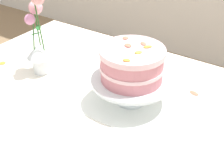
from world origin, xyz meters
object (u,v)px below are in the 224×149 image
at_px(flower_vase, 38,42).
at_px(cake_stand, 131,83).
at_px(layer_cake, 132,64).
at_px(dining_table, 97,124).

bearing_deg(flower_vase, cake_stand, 3.72).
bearing_deg(cake_stand, flower_vase, -176.28).
relative_size(cake_stand, layer_cake, 1.27).
bearing_deg(dining_table, cake_stand, 43.86).
distance_m(dining_table, layer_cake, 0.28).
xyz_separation_m(dining_table, flower_vase, (-0.33, 0.06, 0.24)).
distance_m(cake_stand, flower_vase, 0.43).
height_order(cake_stand, layer_cake, layer_cake).
xyz_separation_m(dining_table, layer_cake, (0.09, 0.09, 0.25)).
relative_size(layer_cake, flower_vase, 0.64).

